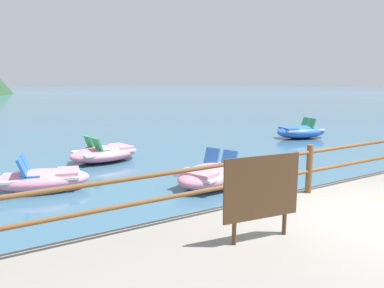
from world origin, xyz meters
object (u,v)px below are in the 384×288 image
at_px(pedal_boat_3, 301,131).
at_px(pedal_boat_0, 41,179).
at_px(sign_board, 262,189).
at_px(pedal_boat_2, 212,175).
at_px(pedal_boat_4, 104,153).

bearing_deg(pedal_boat_3, pedal_boat_0, -168.57).
distance_m(sign_board, pedal_boat_2, 4.10).
bearing_deg(pedal_boat_4, pedal_boat_3, -0.16).
height_order(sign_board, pedal_boat_0, sign_board).
bearing_deg(pedal_boat_0, pedal_boat_2, -26.82).
height_order(pedal_boat_2, pedal_boat_3, pedal_boat_3).
bearing_deg(pedal_boat_0, pedal_boat_4, 45.00).
relative_size(sign_board, pedal_boat_3, 0.47).
xyz_separation_m(pedal_boat_2, pedal_boat_4, (-1.33, 4.13, -0.02)).
bearing_deg(sign_board, pedal_boat_3, 39.71).
bearing_deg(pedal_boat_3, sign_board, -140.29).
bearing_deg(pedal_boat_2, pedal_boat_0, 153.18).
relative_size(sign_board, pedal_boat_2, 0.48).
relative_size(pedal_boat_0, pedal_boat_3, 0.96).
height_order(pedal_boat_2, pedal_boat_4, pedal_boat_2).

